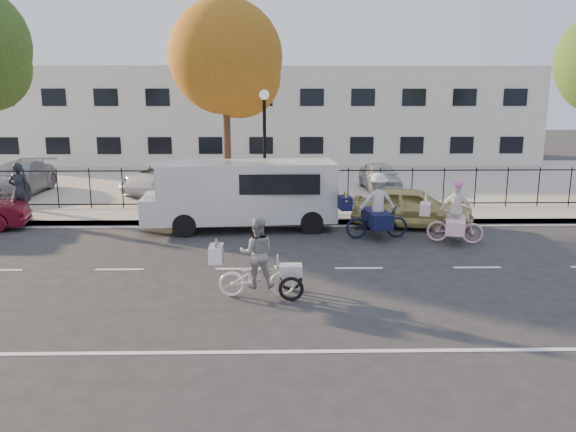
{
  "coord_description": "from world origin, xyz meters",
  "views": [
    {
      "loc": [
        0.95,
        -13.49,
        4.23
      ],
      "look_at": [
        1.24,
        1.2,
        1.1
      ],
      "focal_mm": 35.0,
      "sensor_mm": 36.0,
      "label": 1
    }
  ],
  "objects_px": {
    "white_van": "(244,192)",
    "unicorn_bike": "(454,220)",
    "lot_car_c": "(285,181)",
    "lot_car_a": "(19,178)",
    "lot_car_d": "(380,176)",
    "pedestrian": "(20,190)",
    "lot_car_b": "(158,178)",
    "zebra_trike": "(257,266)",
    "gold_sedan": "(412,207)",
    "bull_bike": "(376,212)",
    "lamppost": "(264,129)"
  },
  "relations": [
    {
      "from": "lamppost",
      "to": "lot_car_c",
      "type": "xyz_separation_m",
      "value": [
        0.79,
        3.34,
        -2.38
      ]
    },
    {
      "from": "lot_car_d",
      "to": "bull_bike",
      "type": "bearing_deg",
      "value": -103.61
    },
    {
      "from": "lamppost",
      "to": "lot_car_d",
      "type": "bearing_deg",
      "value": 41.74
    },
    {
      "from": "bull_bike",
      "to": "pedestrian",
      "type": "height_order",
      "value": "pedestrian"
    },
    {
      "from": "bull_bike",
      "to": "pedestrian",
      "type": "relative_size",
      "value": 1.14
    },
    {
      "from": "pedestrian",
      "to": "lot_car_b",
      "type": "height_order",
      "value": "pedestrian"
    },
    {
      "from": "pedestrian",
      "to": "bull_bike",
      "type": "bearing_deg",
      "value": 162.93
    },
    {
      "from": "lot_car_d",
      "to": "lamppost",
      "type": "bearing_deg",
      "value": -140.92
    },
    {
      "from": "white_van",
      "to": "lot_car_a",
      "type": "xyz_separation_m",
      "value": [
        -9.92,
        5.94,
        -0.37
      ]
    },
    {
      "from": "pedestrian",
      "to": "lot_car_b",
      "type": "bearing_deg",
      "value": -128.45
    },
    {
      "from": "gold_sedan",
      "to": "lot_car_d",
      "type": "height_order",
      "value": "lot_car_d"
    },
    {
      "from": "lamppost",
      "to": "zebra_trike",
      "type": "relative_size",
      "value": 2.16
    },
    {
      "from": "unicorn_bike",
      "to": "pedestrian",
      "type": "relative_size",
      "value": 0.99
    },
    {
      "from": "lot_car_a",
      "to": "lot_car_d",
      "type": "distance_m",
      "value": 15.62
    },
    {
      "from": "zebra_trike",
      "to": "unicorn_bike",
      "type": "relative_size",
      "value": 1.05
    },
    {
      "from": "unicorn_bike",
      "to": "lot_car_d",
      "type": "distance_m",
      "value": 8.84
    },
    {
      "from": "unicorn_bike",
      "to": "lot_car_a",
      "type": "distance_m",
      "value": 18.04
    },
    {
      "from": "white_van",
      "to": "lot_car_a",
      "type": "distance_m",
      "value": 11.57
    },
    {
      "from": "unicorn_bike",
      "to": "pedestrian",
      "type": "distance_m",
      "value": 14.31
    },
    {
      "from": "gold_sedan",
      "to": "lot_car_b",
      "type": "height_order",
      "value": "lot_car_b"
    },
    {
      "from": "white_van",
      "to": "pedestrian",
      "type": "relative_size",
      "value": 3.28
    },
    {
      "from": "zebra_trike",
      "to": "lot_car_a",
      "type": "xyz_separation_m",
      "value": [
        -10.58,
        12.34,
        0.17
      ]
    },
    {
      "from": "lot_car_a",
      "to": "lot_car_b",
      "type": "distance_m",
      "value": 5.81
    },
    {
      "from": "gold_sedan",
      "to": "white_van",
      "type": "bearing_deg",
      "value": 102.7
    },
    {
      "from": "white_van",
      "to": "lot_car_c",
      "type": "bearing_deg",
      "value": 70.95
    },
    {
      "from": "zebra_trike",
      "to": "lot_car_d",
      "type": "relative_size",
      "value": 0.56
    },
    {
      "from": "lot_car_d",
      "to": "unicorn_bike",
      "type": "bearing_deg",
      "value": -88.67
    },
    {
      "from": "zebra_trike",
      "to": "unicorn_bike",
      "type": "xyz_separation_m",
      "value": [
        5.63,
        4.43,
        0.03
      ]
    },
    {
      "from": "lot_car_c",
      "to": "lot_car_d",
      "type": "relative_size",
      "value": 0.99
    },
    {
      "from": "lot_car_d",
      "to": "lot_car_c",
      "type": "bearing_deg",
      "value": -167.54
    },
    {
      "from": "bull_bike",
      "to": "gold_sedan",
      "type": "xyz_separation_m",
      "value": [
        1.43,
        1.4,
        -0.13
      ]
    },
    {
      "from": "lamppost",
      "to": "gold_sedan",
      "type": "bearing_deg",
      "value": -25.25
    },
    {
      "from": "zebra_trike",
      "to": "lot_car_b",
      "type": "height_order",
      "value": "zebra_trike"
    },
    {
      "from": "white_van",
      "to": "unicorn_bike",
      "type": "bearing_deg",
      "value": -22.41
    },
    {
      "from": "bull_bike",
      "to": "lamppost",
      "type": "bearing_deg",
      "value": 36.82
    },
    {
      "from": "lot_car_a",
      "to": "white_van",
      "type": "bearing_deg",
      "value": -32.14
    },
    {
      "from": "lamppost",
      "to": "white_van",
      "type": "bearing_deg",
      "value": -105.2
    },
    {
      "from": "gold_sedan",
      "to": "lot_car_c",
      "type": "relative_size",
      "value": 1.11
    },
    {
      "from": "pedestrian",
      "to": "white_van",
      "type": "bearing_deg",
      "value": 166.55
    },
    {
      "from": "unicorn_bike",
      "to": "lot_car_c",
      "type": "height_order",
      "value": "unicorn_bike"
    },
    {
      "from": "lamppost",
      "to": "pedestrian",
      "type": "relative_size",
      "value": 2.26
    },
    {
      "from": "gold_sedan",
      "to": "pedestrian",
      "type": "distance_m",
      "value": 13.25
    },
    {
      "from": "lot_car_b",
      "to": "lot_car_c",
      "type": "xyz_separation_m",
      "value": [
        5.57,
        -0.84,
        -0.03
      ]
    },
    {
      "from": "white_van",
      "to": "lot_car_c",
      "type": "height_order",
      "value": "white_van"
    },
    {
      "from": "bull_bike",
      "to": "lot_car_b",
      "type": "bearing_deg",
      "value": 40.07
    },
    {
      "from": "zebra_trike",
      "to": "lot_car_d",
      "type": "distance_m",
      "value": 14.16
    },
    {
      "from": "lamppost",
      "to": "zebra_trike",
      "type": "distance_m",
      "value": 9.09
    },
    {
      "from": "lamppost",
      "to": "bull_bike",
      "type": "distance_m",
      "value": 5.56
    },
    {
      "from": "lot_car_c",
      "to": "lot_car_a",
      "type": "bearing_deg",
      "value": -176.64
    },
    {
      "from": "unicorn_bike",
      "to": "white_van",
      "type": "xyz_separation_m",
      "value": [
        -6.29,
        1.97,
        0.51
      ]
    }
  ]
}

